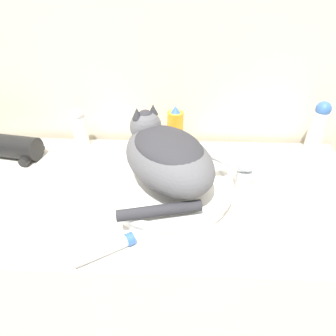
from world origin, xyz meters
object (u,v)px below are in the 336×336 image
Objects in this scene: cat at (166,154)px; faucet at (243,166)px; spray_bottle_trigger at (175,130)px; cream_tube at (106,249)px; lotion_bottle_white at (318,127)px; deodorant_stick at (80,128)px; hair_dryer at (15,147)px.

faucet is at bearing -118.27° from cat.
spray_bottle_trigger is 0.50m from cream_tube.
cream_tube is (-0.34, -0.25, -0.07)m from faucet.
lotion_bottle_white is at bearing -148.04° from faucet.
deodorant_stick is at bearing 180.00° from spray_bottle_trigger.
faucet is (0.21, 0.02, -0.05)m from cat.
cat reaches higher than hair_dryer.
cream_tube is at bearing 143.90° from hair_dryer.
cat is 1.87× the size of hair_dryer.
faucet is 0.69× the size of hair_dryer.
deodorant_stick is 0.80× the size of lotion_bottle_white.
cat is 2.74× the size of cream_tube.
cat is 0.28m from cream_tube.
deodorant_stick is 0.22m from hair_dryer.
hair_dryer is at bearing -18.76° from faucet.
spray_bottle_trigger is at bearing 0.00° from deodorant_stick.
cat reaches higher than faucet.
cat is 0.26m from spray_bottle_trigger.
spray_bottle_trigger is at bearing -37.93° from cat.
lotion_bottle_white reaches higher than hair_dryer.
cream_tube is at bearing -142.45° from lotion_bottle_white.
hair_dryer reaches higher than cream_tube.
cat is at bearing -38.91° from deodorant_stick.
cat is 0.40m from deodorant_stick.
hair_dryer is (-1.01, -0.08, -0.05)m from lotion_bottle_white.
cat is 0.54m from hair_dryer.
cream_tube is at bearing 29.12° from faucet.
lotion_bottle_white is (0.48, 0.00, 0.02)m from spray_bottle_trigger.
lotion_bottle_white is (0.29, 0.23, 0.01)m from faucet.
spray_bottle_trigger is at bearing -161.48° from hair_dryer.
cat is 2.69× the size of faucet.
deodorant_stick is at bearing 180.00° from lotion_bottle_white.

